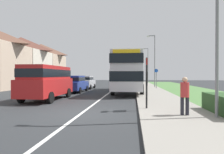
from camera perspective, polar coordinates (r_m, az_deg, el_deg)
ground_plane at (r=9.02m, az=-9.04°, el=-10.59°), size 120.00×120.00×0.00m
lane_marking_centre at (r=16.79m, az=-1.76°, el=-5.39°), size 0.14×60.00×0.01m
pavement_near_side at (r=14.75m, az=13.57°, el=-6.01°), size 3.20×68.00×0.12m
grass_verge_seaward at (r=15.87m, az=29.24°, el=-5.67°), size 6.00×68.00×0.08m
double_decker_bus at (r=19.50m, az=4.82°, el=1.73°), size 2.80×10.81×3.70m
parked_van_red at (r=14.24m, az=-18.64°, el=-0.84°), size 2.11×5.25×2.38m
parked_car_blue at (r=19.80m, az=-11.02°, el=-1.81°), size 1.97×4.32×1.69m
parked_car_silver at (r=24.76m, az=-7.75°, el=-1.39°), size 1.87×3.97×1.65m
pedestrian_at_stop at (r=8.34m, az=20.80°, el=-4.75°), size 0.34×0.34×1.67m
bus_stop_sign at (r=9.56m, az=10.24°, el=-0.66°), size 0.09×0.52×2.60m
cycle_route_sign at (r=24.33m, az=13.00°, el=-0.20°), size 0.44×0.08×2.52m
street_lamp_near at (r=8.76m, az=28.12°, el=17.13°), size 1.14×0.20×7.40m
street_lamp_mid at (r=27.51m, az=12.36°, el=5.66°), size 1.14×0.20×7.30m
street_lamp_far at (r=41.69m, az=10.48°, el=4.03°), size 1.14×0.20×7.46m
house_terrace_far_side at (r=30.91m, az=-28.68°, el=4.45°), size 7.59×26.53×7.76m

